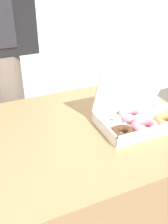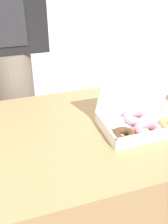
{
  "view_description": "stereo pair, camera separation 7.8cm",
  "coord_description": "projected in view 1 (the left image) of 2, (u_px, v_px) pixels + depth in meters",
  "views": [
    {
      "loc": [
        -0.25,
        -0.81,
        1.36
      ],
      "look_at": [
        0.08,
        -0.08,
        0.89
      ],
      "focal_mm": 42.0,
      "sensor_mm": 36.0,
      "label": 1
    },
    {
      "loc": [
        -0.18,
        -0.84,
        1.36
      ],
      "look_at": [
        0.08,
        -0.08,
        0.89
      ],
      "focal_mm": 42.0,
      "sensor_mm": 36.0,
      "label": 2
    }
  ],
  "objects": [
    {
      "name": "table",
      "position": [
        62.0,
        202.0,
        1.22
      ],
      "size": [
        1.15,
        0.72,
        0.76
      ],
      "color": "#99754C",
      "rests_on": "ground_plane"
    },
    {
      "name": "donut_box",
      "position": [
        137.0,
        116.0,
        1.07
      ],
      "size": [
        0.34,
        0.25,
        0.25
      ],
      "color": "white",
      "rests_on": "table"
    }
  ]
}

